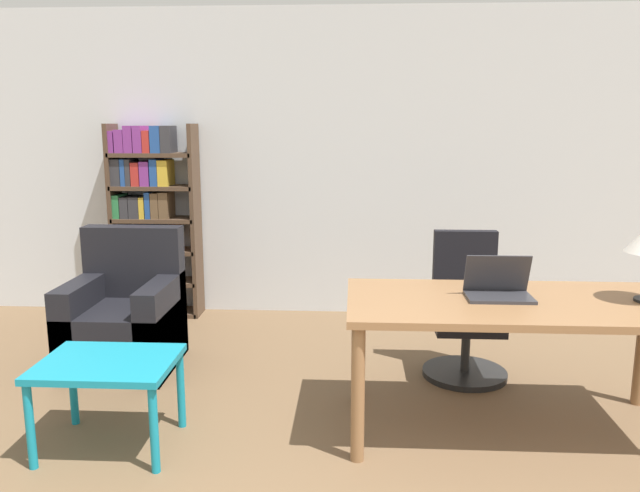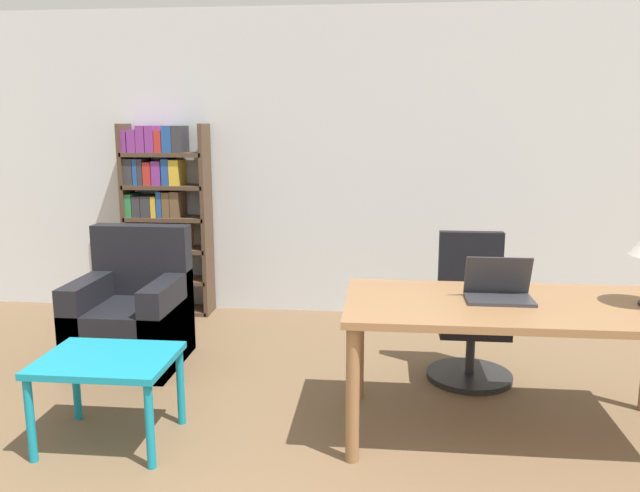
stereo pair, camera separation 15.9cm
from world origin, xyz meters
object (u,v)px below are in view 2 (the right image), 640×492
at_px(office_chair, 470,318).
at_px(armchair, 132,320).
at_px(side_table_blue, 108,369).
at_px(desk, 517,318).
at_px(bookshelf, 161,220).
at_px(laptop, 499,290).

height_order(office_chair, armchair, office_chair).
bearing_deg(side_table_blue, armchair, 106.40).
height_order(desk, bookshelf, bookshelf).
bearing_deg(bookshelf, side_table_blue, -77.20).
xyz_separation_m(laptop, office_chair, (-0.03, 0.78, -0.40)).
relative_size(side_table_blue, bookshelf, 0.41).
relative_size(desk, armchair, 1.91).
bearing_deg(office_chair, bookshelf, 154.53).
distance_m(side_table_blue, bookshelf, 2.47).
bearing_deg(laptop, bookshelf, 142.48).
xyz_separation_m(desk, bookshelf, (-2.72, 2.06, 0.18)).
height_order(laptop, bookshelf, bookshelf).
xyz_separation_m(office_chair, armchair, (-2.39, -0.00, -0.09)).
xyz_separation_m(desk, office_chair, (-0.12, 0.83, -0.26)).
bearing_deg(laptop, desk, -26.30).
bearing_deg(side_table_blue, bookshelf, 102.80).
height_order(side_table_blue, armchair, armchair).
xyz_separation_m(office_chair, side_table_blue, (-2.06, -1.13, 0.01)).
distance_m(side_table_blue, armchair, 1.18).
xyz_separation_m(side_table_blue, bookshelf, (-0.54, 2.37, 0.44)).
relative_size(side_table_blue, armchair, 0.72).
height_order(office_chair, side_table_blue, office_chair).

